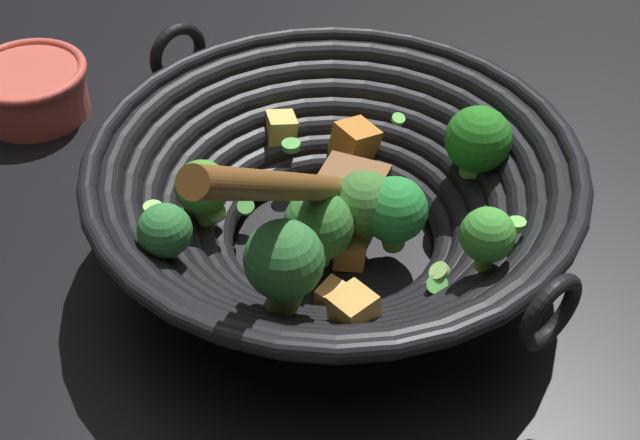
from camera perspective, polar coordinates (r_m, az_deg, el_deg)
The scene contains 3 objects.
ground_plane at distance 0.72m, azimuth 0.81°, elevation -2.14°, with size 4.00×4.00×0.00m, color black.
wok at distance 0.68m, azimuth 0.90°, elevation 1.54°, with size 0.36×0.37×0.23m.
prep_bowl at distance 0.89m, azimuth -17.33°, elevation 7.73°, with size 0.11×0.11×0.05m.
Camera 1 is at (0.01, 0.51, 0.50)m, focal length 52.08 mm.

